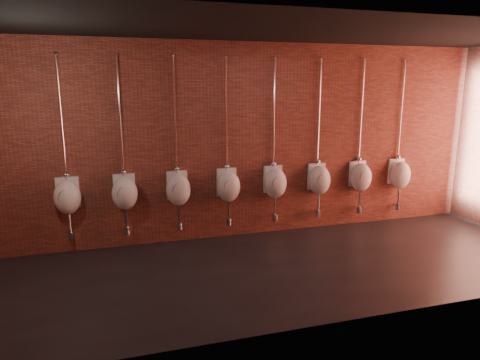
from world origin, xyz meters
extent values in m
plane|color=black|center=(0.00, 0.00, 0.00)|extent=(8.50, 8.50, 0.00)
cube|color=black|center=(0.00, 0.00, 3.20)|extent=(8.50, 3.00, 0.04)
cube|color=brown|center=(0.00, 1.50, 1.60)|extent=(8.50, 0.04, 3.20)
cube|color=brown|center=(0.00, -1.50, 1.60)|extent=(8.50, 0.04, 3.20)
ellipsoid|color=white|center=(-2.87, 1.35, 0.90)|extent=(0.41, 0.36, 0.52)
cube|color=white|center=(-2.87, 1.48, 0.95)|extent=(0.33, 0.06, 0.46)
cylinder|color=#959595|center=(-2.87, 1.22, 0.93)|extent=(0.23, 0.03, 0.23)
cylinder|color=silver|center=(-2.87, 1.46, 2.05)|extent=(0.03, 0.03, 1.79)
sphere|color=silver|center=(-2.87, 1.45, 1.22)|extent=(0.09, 0.09, 0.09)
cylinder|color=silver|center=(-2.87, 1.46, 2.95)|extent=(0.06, 0.06, 0.01)
cylinder|color=silver|center=(-2.87, 1.35, 0.53)|extent=(0.04, 0.04, 0.34)
cylinder|color=silver|center=(-2.87, 1.35, 0.30)|extent=(0.09, 0.09, 0.12)
cylinder|color=silver|center=(-2.87, 1.43, 0.30)|extent=(0.04, 0.17, 0.04)
ellipsoid|color=white|center=(-2.05, 1.35, 0.90)|extent=(0.41, 0.36, 0.52)
cube|color=white|center=(-2.05, 1.48, 0.95)|extent=(0.33, 0.06, 0.46)
cylinder|color=#959595|center=(-2.05, 1.22, 0.93)|extent=(0.23, 0.03, 0.23)
cylinder|color=silver|center=(-2.05, 1.46, 2.05)|extent=(0.03, 0.03, 1.79)
sphere|color=silver|center=(-2.05, 1.45, 1.22)|extent=(0.09, 0.09, 0.09)
cylinder|color=silver|center=(-2.05, 1.46, 2.95)|extent=(0.06, 0.06, 0.01)
cylinder|color=silver|center=(-2.05, 1.35, 0.53)|extent=(0.04, 0.04, 0.34)
cylinder|color=silver|center=(-2.05, 1.35, 0.30)|extent=(0.09, 0.09, 0.12)
cylinder|color=silver|center=(-2.05, 1.43, 0.30)|extent=(0.04, 0.17, 0.04)
ellipsoid|color=white|center=(-1.23, 1.35, 0.90)|extent=(0.41, 0.36, 0.52)
cube|color=white|center=(-1.23, 1.48, 0.95)|extent=(0.33, 0.06, 0.46)
cylinder|color=#959595|center=(-1.23, 1.22, 0.93)|extent=(0.23, 0.03, 0.23)
cylinder|color=silver|center=(-1.23, 1.46, 2.05)|extent=(0.03, 0.03, 1.79)
sphere|color=silver|center=(-1.23, 1.45, 1.22)|extent=(0.09, 0.09, 0.09)
cylinder|color=silver|center=(-1.23, 1.46, 2.95)|extent=(0.06, 0.06, 0.01)
cylinder|color=silver|center=(-1.23, 1.35, 0.53)|extent=(0.04, 0.04, 0.34)
cylinder|color=silver|center=(-1.23, 1.35, 0.30)|extent=(0.09, 0.09, 0.12)
cylinder|color=silver|center=(-1.23, 1.43, 0.30)|extent=(0.04, 0.17, 0.04)
ellipsoid|color=white|center=(-0.40, 1.35, 0.90)|extent=(0.41, 0.36, 0.52)
cube|color=white|center=(-0.40, 1.48, 0.95)|extent=(0.33, 0.06, 0.46)
cylinder|color=#959595|center=(-0.40, 1.22, 0.93)|extent=(0.23, 0.03, 0.23)
cylinder|color=silver|center=(-0.40, 1.46, 2.05)|extent=(0.03, 0.03, 1.79)
sphere|color=silver|center=(-0.40, 1.45, 1.22)|extent=(0.09, 0.09, 0.09)
cylinder|color=silver|center=(-0.40, 1.46, 2.95)|extent=(0.06, 0.06, 0.01)
cylinder|color=silver|center=(-0.40, 1.35, 0.53)|extent=(0.04, 0.04, 0.34)
cylinder|color=silver|center=(-0.40, 1.35, 0.30)|extent=(0.09, 0.09, 0.12)
cylinder|color=silver|center=(-0.40, 1.43, 0.30)|extent=(0.04, 0.17, 0.04)
ellipsoid|color=white|center=(0.42, 1.35, 0.90)|extent=(0.41, 0.36, 0.52)
cube|color=white|center=(0.42, 1.48, 0.95)|extent=(0.33, 0.06, 0.46)
cylinder|color=#959595|center=(0.42, 1.22, 0.93)|extent=(0.23, 0.03, 0.23)
cylinder|color=silver|center=(0.42, 1.46, 2.05)|extent=(0.03, 0.03, 1.79)
sphere|color=silver|center=(0.42, 1.45, 1.22)|extent=(0.09, 0.09, 0.09)
cylinder|color=silver|center=(0.42, 1.46, 2.95)|extent=(0.06, 0.06, 0.01)
cylinder|color=silver|center=(0.42, 1.35, 0.53)|extent=(0.04, 0.04, 0.34)
cylinder|color=silver|center=(0.42, 1.35, 0.30)|extent=(0.09, 0.09, 0.12)
cylinder|color=silver|center=(0.42, 1.43, 0.30)|extent=(0.04, 0.17, 0.04)
ellipsoid|color=white|center=(1.24, 1.35, 0.90)|extent=(0.41, 0.36, 0.52)
cube|color=white|center=(1.24, 1.48, 0.95)|extent=(0.33, 0.06, 0.46)
cylinder|color=#959595|center=(1.24, 1.22, 0.93)|extent=(0.23, 0.03, 0.23)
cylinder|color=silver|center=(1.24, 1.46, 2.05)|extent=(0.03, 0.03, 1.79)
sphere|color=silver|center=(1.24, 1.45, 1.22)|extent=(0.09, 0.09, 0.09)
cylinder|color=silver|center=(1.24, 1.46, 2.95)|extent=(0.06, 0.06, 0.01)
cylinder|color=silver|center=(1.24, 1.35, 0.53)|extent=(0.04, 0.04, 0.34)
cylinder|color=silver|center=(1.24, 1.35, 0.30)|extent=(0.09, 0.09, 0.12)
cylinder|color=silver|center=(1.24, 1.43, 0.30)|extent=(0.04, 0.17, 0.04)
ellipsoid|color=white|center=(2.06, 1.35, 0.90)|extent=(0.41, 0.36, 0.52)
cube|color=white|center=(2.06, 1.48, 0.95)|extent=(0.33, 0.06, 0.46)
cylinder|color=#959595|center=(2.06, 1.22, 0.93)|extent=(0.23, 0.03, 0.23)
cylinder|color=silver|center=(2.06, 1.46, 2.05)|extent=(0.03, 0.03, 1.79)
sphere|color=silver|center=(2.06, 1.45, 1.22)|extent=(0.09, 0.09, 0.09)
cylinder|color=silver|center=(2.06, 1.46, 2.95)|extent=(0.06, 0.06, 0.01)
cylinder|color=silver|center=(2.06, 1.35, 0.53)|extent=(0.04, 0.04, 0.34)
cylinder|color=silver|center=(2.06, 1.35, 0.30)|extent=(0.09, 0.09, 0.12)
cylinder|color=silver|center=(2.06, 1.43, 0.30)|extent=(0.04, 0.17, 0.04)
ellipsoid|color=white|center=(2.88, 1.35, 0.90)|extent=(0.41, 0.36, 0.52)
cube|color=white|center=(2.88, 1.48, 0.95)|extent=(0.33, 0.06, 0.46)
cylinder|color=#959595|center=(2.88, 1.22, 0.93)|extent=(0.23, 0.03, 0.23)
cylinder|color=silver|center=(2.88, 1.46, 2.05)|extent=(0.03, 0.03, 1.79)
sphere|color=silver|center=(2.88, 1.45, 1.22)|extent=(0.09, 0.09, 0.09)
cylinder|color=silver|center=(2.88, 1.46, 2.95)|extent=(0.06, 0.06, 0.01)
cylinder|color=silver|center=(2.88, 1.35, 0.53)|extent=(0.04, 0.04, 0.34)
cylinder|color=silver|center=(2.88, 1.35, 0.30)|extent=(0.09, 0.09, 0.12)
cylinder|color=silver|center=(2.88, 1.43, 0.30)|extent=(0.04, 0.17, 0.04)
camera|label=1|loc=(-2.14, -5.23, 2.51)|focal=32.00mm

